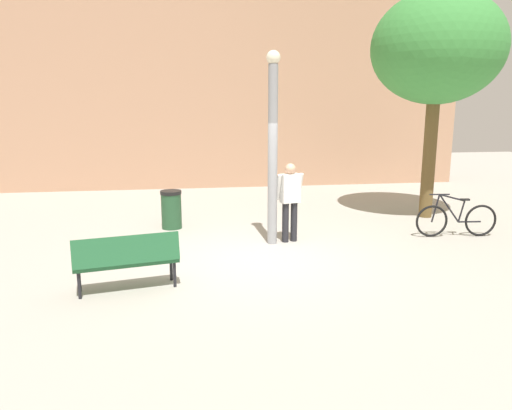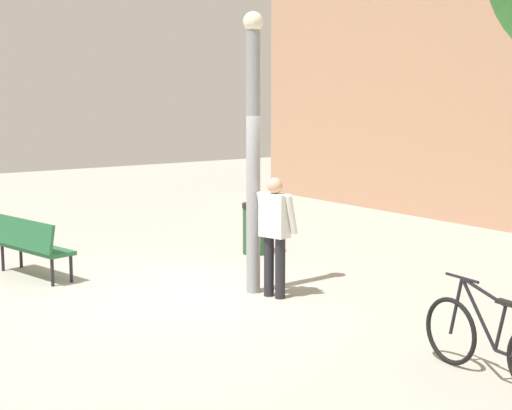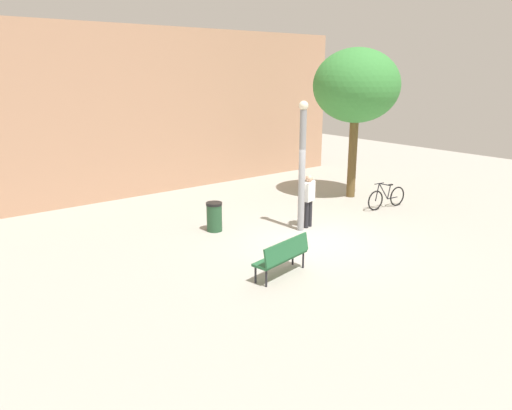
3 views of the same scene
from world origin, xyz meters
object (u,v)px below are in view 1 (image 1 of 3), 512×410
at_px(plaza_tree, 437,49).
at_px(person_by_lamppost, 290,197).
at_px(lamppost, 273,144).
at_px(bicycle_black, 456,220).
at_px(park_bench, 127,258).
at_px(trash_bin, 171,209).

bearing_deg(plaza_tree, person_by_lamppost, -156.45).
distance_m(lamppost, bicycle_black, 4.43).
bearing_deg(plaza_tree, lamppost, -157.39).
distance_m(park_bench, plaza_tree, 8.93).
bearing_deg(bicycle_black, person_by_lamppost, 177.60).
relative_size(plaza_tree, bicycle_black, 3.07).
bearing_deg(lamppost, trash_bin, 143.40).
xyz_separation_m(person_by_lamppost, plaza_tree, (3.97, 1.73, 3.20)).
height_order(person_by_lamppost, trash_bin, person_by_lamppost).
bearing_deg(bicycle_black, plaza_tree, 81.89).
xyz_separation_m(person_by_lamppost, trash_bin, (-2.51, 1.49, -0.51)).
relative_size(park_bench, plaza_tree, 0.30).
xyz_separation_m(person_by_lamppost, park_bench, (-3.09, -2.35, -0.42)).
xyz_separation_m(plaza_tree, bicycle_black, (-0.27, -1.88, -3.79)).
height_order(person_by_lamppost, plaza_tree, plaza_tree).
relative_size(lamppost, person_by_lamppost, 2.34).
xyz_separation_m(park_bench, trash_bin, (0.59, 3.84, -0.09)).
distance_m(person_by_lamppost, park_bench, 3.91).
distance_m(person_by_lamppost, trash_bin, 2.96).
height_order(lamppost, trash_bin, lamppost).
relative_size(lamppost, trash_bin, 4.35).
bearing_deg(trash_bin, person_by_lamppost, -30.66).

